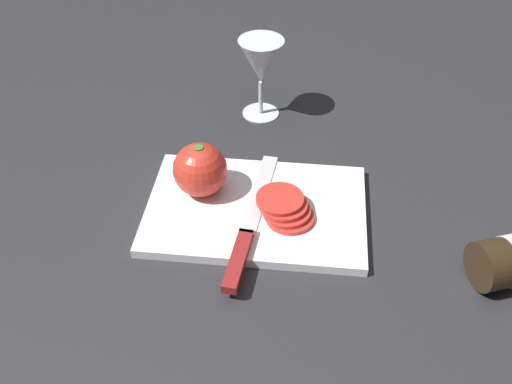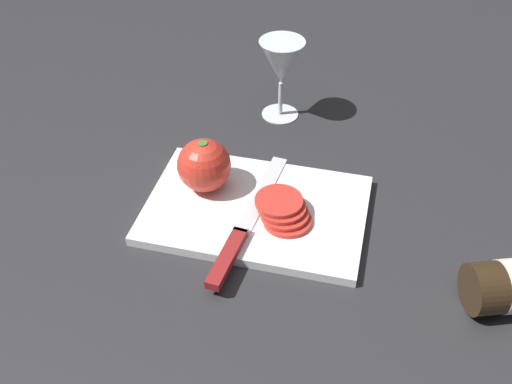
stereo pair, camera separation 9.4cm
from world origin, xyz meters
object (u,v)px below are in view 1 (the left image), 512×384
(knife, at_px, (244,243))
(tomato_slice_stack_near, at_px, (285,208))
(wine_glass, at_px, (261,64))
(whole_tomato, at_px, (198,170))

(knife, xyz_separation_m, tomato_slice_stack_near, (0.06, 0.07, 0.01))
(wine_glass, distance_m, tomato_slice_stack_near, 0.32)
(knife, bearing_deg, tomato_slice_stack_near, -31.79)
(wine_glass, xyz_separation_m, whole_tomato, (-0.08, -0.26, -0.05))
(whole_tomato, bearing_deg, wine_glass, 74.05)
(wine_glass, relative_size, knife, 0.50)
(knife, height_order, tomato_slice_stack_near, tomato_slice_stack_near)
(tomato_slice_stack_near, bearing_deg, whole_tomato, 163.12)
(knife, bearing_deg, whole_tomato, 42.29)
(whole_tomato, height_order, knife, whole_tomato)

